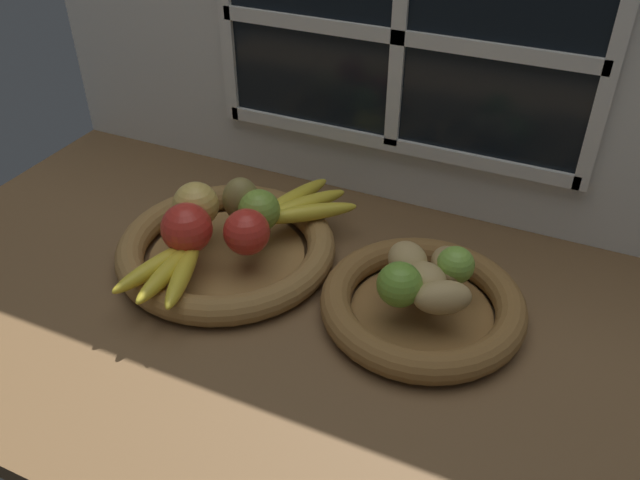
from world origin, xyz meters
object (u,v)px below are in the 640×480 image
fruit_bowl_right (423,303)px  lime_near (399,284)px  potato_large (426,278)px  banana_bunch_front (171,268)px  pear_brown (241,199)px  fruit_bowl_left (228,247)px  apple_red_right (247,232)px  apple_golden_left (196,205)px  potato_back (449,265)px  lime_far (455,265)px  potato_oblong (408,260)px  apple_red_front (187,228)px  apple_green_back (259,210)px  banana_bunch_back (298,206)px  potato_small (442,297)px

fruit_bowl_right → lime_near: 7.43cm
potato_large → banana_bunch_front: bearing=-160.9°
banana_bunch_front → lime_near: lime_near is taller
pear_brown → potato_large: 33.65cm
fruit_bowl_right → potato_large: (0.00, -0.00, 4.71)cm
fruit_bowl_left → apple_red_right: apple_red_right is taller
apple_golden_left → fruit_bowl_left: bearing=-8.1°
fruit_bowl_right → potato_back: size_ratio=4.07×
lime_near → lime_far: bearing=54.2°
fruit_bowl_left → potato_large: 33.48cm
potato_large → potato_oblong: potato_oblong is taller
apple_red_front → banana_bunch_front: (1.22, -6.54, -2.64)cm
banana_bunch_front → lime_far: 41.63cm
apple_red_right → apple_green_back: bearing=101.8°
apple_red_right → potato_large: apple_red_right is taller
fruit_bowl_right → banana_bunch_back: 27.80cm
pear_brown → potato_back: pear_brown is taller
apple_golden_left → lime_near: size_ratio=1.16×
apple_green_back → banana_bunch_front: bearing=-110.3°
lime_far → pear_brown: bearing=178.1°
banana_bunch_front → lime_near: 33.59cm
apple_red_front → apple_green_back: apple_red_front is taller
banana_bunch_front → potato_back: 40.86cm
fruit_bowl_right → potato_large: 4.71cm
apple_golden_left → pear_brown: (5.85, 4.40, 0.07)cm
fruit_bowl_left → lime_near: size_ratio=5.52×
apple_green_back → potato_back: apple_green_back is taller
lime_far → lime_near: bearing=-125.8°
fruit_bowl_right → pear_brown: size_ratio=3.92×
apple_red_right → potato_oblong: 24.72cm
apple_red_front → apple_golden_left: apple_red_front is taller
banana_bunch_front → potato_oblong: bearing=25.6°
potato_back → lime_far: bearing=-27.3°
pear_brown → potato_oblong: bearing=-4.5°
fruit_bowl_left → fruit_bowl_right: size_ratio=1.18×
banana_bunch_back → apple_red_front: bearing=-124.1°
banana_bunch_back → potato_large: size_ratio=2.82×
banana_bunch_back → pear_brown: bearing=-145.6°
apple_golden_left → banana_bunch_back: bearing=35.5°
apple_green_back → banana_bunch_back: bearing=60.0°
apple_golden_left → potato_oblong: apple_golden_left is taller
apple_red_right → potato_back: 30.73cm
fruit_bowl_left → fruit_bowl_right: (33.15, -0.00, 0.01)cm
apple_green_back → potato_oblong: size_ratio=0.97×
fruit_bowl_left → potato_back: size_ratio=4.82×
banana_bunch_front → potato_oblong: 34.92cm
potato_oblong → apple_red_front: bearing=-165.3°
fruit_bowl_right → apple_golden_left: (-39.05, 0.84, 6.19)cm
potato_small → potato_large: (-3.31, 3.31, -0.17)cm
fruit_bowl_left → potato_back: potato_back is taller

